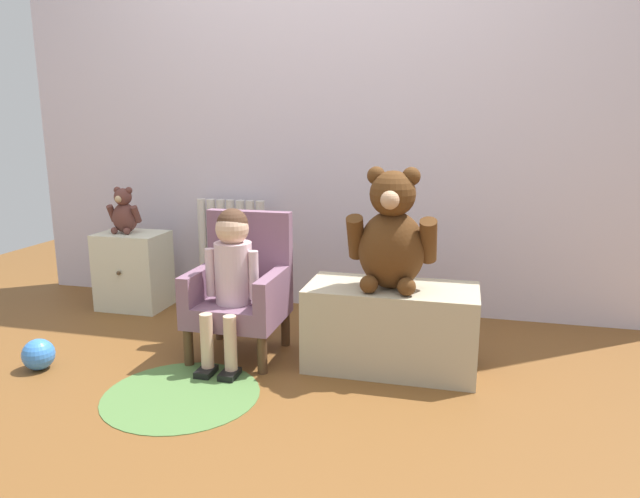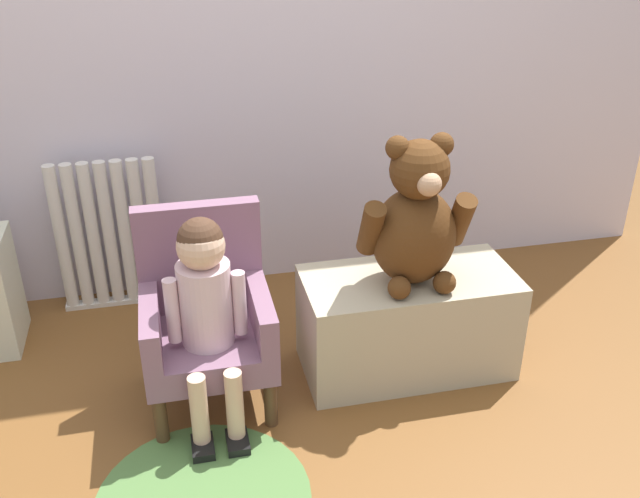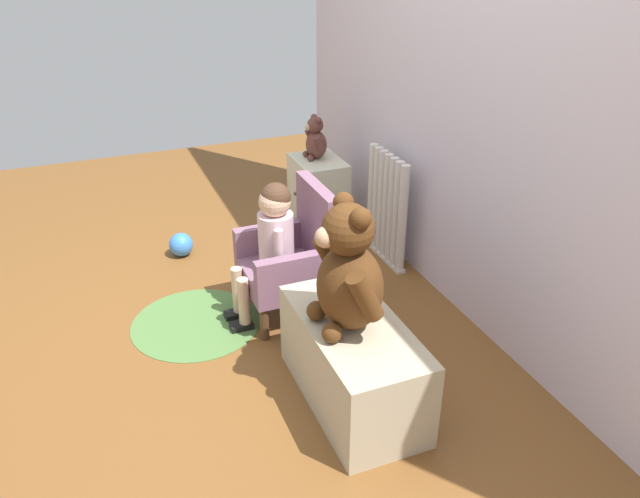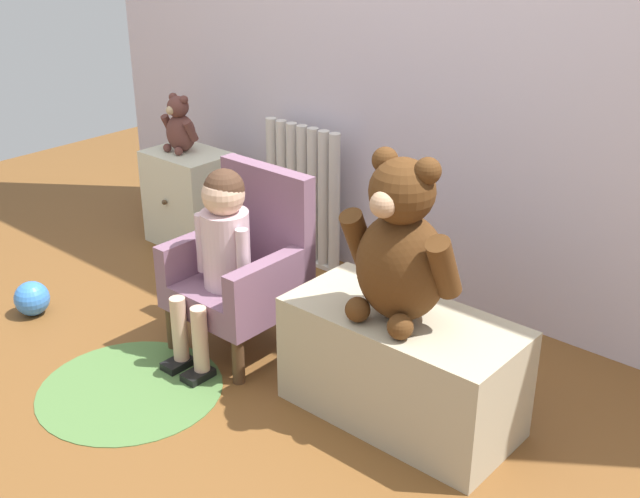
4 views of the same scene
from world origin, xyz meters
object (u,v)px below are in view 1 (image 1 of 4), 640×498
at_px(child_armchair, 242,289).
at_px(floor_rug, 182,394).
at_px(large_teddy_bear, 392,236).
at_px(child_figure, 231,264).
at_px(radiator, 232,253).
at_px(small_teddy_bear, 124,213).
at_px(low_bench, 391,327).
at_px(toy_ball, 38,354).
at_px(small_dresser, 134,270).

height_order(child_armchair, floor_rug, child_armchair).
bearing_deg(large_teddy_bear, child_armchair, 177.16).
xyz_separation_m(child_armchair, child_figure, (0.00, -0.11, 0.15)).
relative_size(radiator, child_figure, 0.90).
bearing_deg(child_figure, small_teddy_bear, 147.19).
distance_m(child_armchair, floor_rug, 0.59).
relative_size(low_bench, toy_ball, 5.34).
distance_m(radiator, small_teddy_bear, 0.66).
xyz_separation_m(low_bench, floor_rug, (-0.78, -0.49, -0.18)).
distance_m(small_dresser, child_armchair, 1.00).
bearing_deg(small_dresser, child_armchair, -28.62).
bearing_deg(large_teddy_bear, small_dresser, 162.04).
bearing_deg(low_bench, large_teddy_bear, -99.02).
height_order(child_armchair, large_teddy_bear, large_teddy_bear).
xyz_separation_m(child_figure, small_teddy_bear, (-0.91, 0.59, 0.11)).
relative_size(child_armchair, floor_rug, 1.05).
xyz_separation_m(child_armchair, low_bench, (0.71, -0.01, -0.12)).
bearing_deg(toy_ball, small_teddy_bear, 96.64).
height_order(radiator, small_dresser, radiator).
relative_size(large_teddy_bear, small_teddy_bear, 1.95).
bearing_deg(low_bench, radiator, 146.67).
bearing_deg(child_armchair, floor_rug, -98.13).
bearing_deg(child_figure, large_teddy_bear, 6.13).
distance_m(large_teddy_bear, small_teddy_bear, 1.70).
distance_m(child_figure, large_teddy_bear, 0.73).
bearing_deg(floor_rug, small_dresser, 129.59).
xyz_separation_m(radiator, low_bench, (1.05, -0.69, -0.13)).
bearing_deg(small_dresser, large_teddy_bear, -17.96).
distance_m(large_teddy_bear, toy_ball, 1.65).
distance_m(radiator, large_teddy_bear, 1.29).
xyz_separation_m(radiator, floor_rug, (0.26, -1.17, -0.31)).
height_order(child_armchair, toy_ball, child_armchair).
relative_size(child_armchair, large_teddy_bear, 1.27).
height_order(low_bench, floor_rug, low_bench).
bearing_deg(radiator, small_teddy_bear, -160.54).
bearing_deg(low_bench, toy_ball, -164.72).
bearing_deg(child_armchair, radiator, 116.17).
height_order(child_figure, floor_rug, child_figure).
height_order(radiator, child_figure, child_figure).
xyz_separation_m(small_dresser, low_bench, (1.59, -0.49, -0.04)).
relative_size(small_dresser, child_armchair, 0.68).
bearing_deg(toy_ball, child_armchair, 27.71).
bearing_deg(floor_rug, large_teddy_bear, 30.65).
height_order(radiator, large_teddy_bear, large_teddy_bear).
relative_size(radiator, large_teddy_bear, 1.22).
bearing_deg(child_armchair, low_bench, -0.68).
relative_size(child_figure, floor_rug, 1.12).
height_order(small_dresser, low_bench, small_dresser).
height_order(small_teddy_bear, toy_ball, small_teddy_bear).
bearing_deg(child_figure, low_bench, 8.20).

